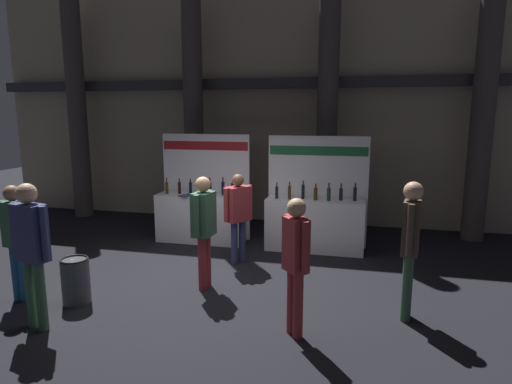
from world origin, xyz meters
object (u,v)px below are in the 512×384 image
at_px(visitor_2, 16,234).
at_px(visitor_3, 296,257).
at_px(trash_bin, 76,281).
at_px(visitor_1, 238,210).
at_px(exhibitor_booth_0, 202,213).
at_px(exhibitor_booth_1, 315,220).
at_px(visitor_4, 31,243).
at_px(visitor_0, 410,240).
at_px(visitor_6, 204,222).

relative_size(visitor_2, visitor_3, 0.99).
height_order(trash_bin, visitor_1, visitor_1).
bearing_deg(exhibitor_booth_0, trash_bin, -101.14).
bearing_deg(exhibitor_booth_1, visitor_1, -138.33).
relative_size(visitor_1, visitor_3, 0.95).
height_order(trash_bin, visitor_4, visitor_4).
bearing_deg(visitor_1, exhibitor_booth_0, -101.60).
relative_size(exhibitor_booth_1, visitor_0, 1.22).
xyz_separation_m(exhibitor_booth_0, visitor_1, (1.13, -1.17, 0.39)).
height_order(exhibitor_booth_0, visitor_0, exhibitor_booth_0).
distance_m(visitor_0, visitor_6, 2.94).
bearing_deg(visitor_1, visitor_3, 64.85).
relative_size(exhibitor_booth_0, visitor_1, 1.38).
relative_size(visitor_3, visitor_6, 0.98).
distance_m(exhibitor_booth_0, exhibitor_booth_1, 2.38).
bearing_deg(visitor_3, visitor_1, -9.40).
bearing_deg(visitor_6, visitor_1, -3.22).
relative_size(exhibitor_booth_1, visitor_1, 1.38).
xyz_separation_m(exhibitor_booth_0, exhibitor_booth_1, (2.38, -0.05, 0.00)).
height_order(trash_bin, visitor_6, visitor_6).
bearing_deg(visitor_4, exhibitor_booth_0, 95.30).
bearing_deg(visitor_4, visitor_2, 156.11).
xyz_separation_m(visitor_3, visitor_4, (-3.15, -0.59, 0.13)).
distance_m(visitor_0, visitor_1, 3.14).
relative_size(visitor_3, visitor_4, 0.92).
xyz_separation_m(visitor_1, visitor_2, (-2.61, -2.27, 0.01)).
relative_size(exhibitor_booth_1, visitor_2, 1.32).
xyz_separation_m(trash_bin, visitor_0, (4.51, 0.60, 0.74)).
bearing_deg(visitor_0, visitor_6, -86.88).
bearing_deg(trash_bin, exhibitor_booth_0, 78.86).
xyz_separation_m(visitor_0, visitor_1, (-2.73, 1.56, -0.10)).
bearing_deg(visitor_0, visitor_4, -63.46).
distance_m(exhibitor_booth_1, trash_bin, 4.47).
bearing_deg(visitor_1, visitor_2, -14.58).
xyz_separation_m(exhibitor_booth_0, visitor_0, (3.85, -2.73, 0.48)).
height_order(visitor_1, visitor_2, visitor_2).
bearing_deg(visitor_6, visitor_4, 142.61).
relative_size(visitor_2, visitor_4, 0.91).
bearing_deg(trash_bin, visitor_3, -3.12).
bearing_deg(visitor_1, visitor_0, 94.64).
bearing_deg(exhibitor_booth_0, visitor_0, -35.32).
distance_m(trash_bin, visitor_6, 1.98).
bearing_deg(exhibitor_booth_1, visitor_6, -121.80).
xyz_separation_m(visitor_0, visitor_6, (-2.92, 0.34, -0.03)).
height_order(visitor_1, visitor_6, visitor_6).
bearing_deg(visitor_1, trash_bin, -5.13).
bearing_deg(trash_bin, exhibitor_booth_1, 47.15).
xyz_separation_m(visitor_2, visitor_3, (3.97, -0.06, 0.00)).
xyz_separation_m(exhibitor_booth_1, visitor_4, (-3.04, -4.03, 0.52)).
relative_size(visitor_2, visitor_6, 0.97).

